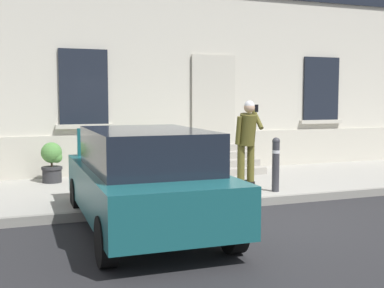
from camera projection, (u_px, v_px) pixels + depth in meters
name	position (u px, v px, depth m)	size (l,w,h in m)	color
ground_plane	(239.00, 222.00, 7.80)	(80.00, 80.00, 0.00)	#232326
sidewalk	(180.00, 187.00, 10.40)	(24.00, 3.60, 0.15)	#99968E
curb_edge	(215.00, 205.00, 8.67)	(24.00, 0.12, 0.15)	gray
building_facade	(147.00, 26.00, 12.38)	(24.00, 1.52, 7.50)	beige
entrance_stoop	(220.00, 162.00, 12.13)	(1.70, 1.28, 0.64)	#9E998E
hatchback_car_teal	(144.00, 178.00, 7.20)	(1.86, 4.10, 1.50)	#165156
bollard_near_person	(276.00, 162.00, 9.50)	(0.15, 0.15, 1.04)	#333338
bollard_far_left	(95.00, 172.00, 8.28)	(0.15, 0.15, 1.04)	#333338
person_on_phone	(247.00, 138.00, 9.98)	(0.51, 0.50, 1.74)	#514C1E
planter_charcoal	(52.00, 161.00, 10.54)	(0.44, 0.44, 0.86)	#2D2D30
planter_olive	(139.00, 158.00, 11.15)	(0.44, 0.44, 0.86)	#606B38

